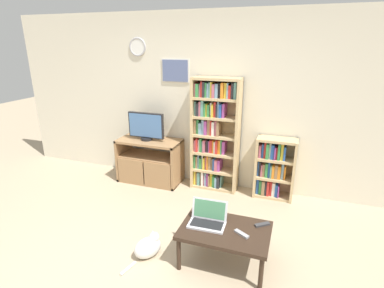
% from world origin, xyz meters
% --- Properties ---
extents(ground_plane, '(18.00, 18.00, 0.00)m').
position_xyz_m(ground_plane, '(0.00, 0.00, 0.00)').
color(ground_plane, tan).
extents(wall_back, '(6.60, 0.09, 2.60)m').
position_xyz_m(wall_back, '(-0.01, 2.22, 1.30)').
color(wall_back, beige).
rests_on(wall_back, ground_plane).
extents(tv_stand, '(1.00, 0.49, 0.70)m').
position_xyz_m(tv_stand, '(-0.80, 1.90, 0.35)').
color(tv_stand, '#9E754C').
rests_on(tv_stand, ground_plane).
extents(television, '(0.58, 0.18, 0.44)m').
position_xyz_m(television, '(-0.83, 1.90, 0.92)').
color(television, black).
rests_on(television, tv_stand).
extents(bookshelf_tall, '(0.70, 0.29, 1.70)m').
position_xyz_m(bookshelf_tall, '(0.22, 2.04, 0.86)').
color(bookshelf_tall, tan).
rests_on(bookshelf_tall, ground_plane).
extents(bookshelf_short, '(0.55, 0.29, 0.89)m').
position_xyz_m(bookshelf_short, '(1.12, 2.04, 0.44)').
color(bookshelf_short, tan).
rests_on(bookshelf_short, ground_plane).
extents(coffee_table, '(0.89, 0.59, 0.40)m').
position_xyz_m(coffee_table, '(0.80, 0.43, 0.35)').
color(coffee_table, '#332319').
rests_on(coffee_table, ground_plane).
extents(laptop, '(0.38, 0.27, 0.23)m').
position_xyz_m(laptop, '(0.61, 0.46, 0.46)').
color(laptop, silver).
rests_on(laptop, coffee_table).
extents(remote_near_laptop, '(0.15, 0.13, 0.02)m').
position_xyz_m(remote_near_laptop, '(1.14, 0.61, 0.41)').
color(remote_near_laptop, '#38383A').
rests_on(remote_near_laptop, coffee_table).
extents(remote_far_from_laptop, '(0.16, 0.12, 0.02)m').
position_xyz_m(remote_far_from_laptop, '(0.97, 0.38, 0.41)').
color(remote_far_from_laptop, '#99999E').
rests_on(remote_far_from_laptop, coffee_table).
extents(cat, '(0.33, 0.52, 0.27)m').
position_xyz_m(cat, '(0.03, 0.24, 0.12)').
color(cat, white).
rests_on(cat, ground_plane).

